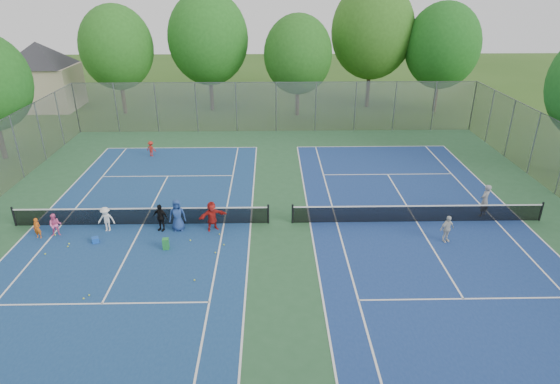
# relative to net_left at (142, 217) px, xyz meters

# --- Properties ---
(ground) EXTENTS (120.00, 120.00, 0.00)m
(ground) POSITION_rel_net_left_xyz_m (7.00, 0.00, -0.46)
(ground) COLOR #2F531A
(ground) RESTS_ON ground
(court_pad) EXTENTS (32.00, 32.00, 0.01)m
(court_pad) POSITION_rel_net_left_xyz_m (7.00, 0.00, -0.45)
(court_pad) COLOR #295733
(court_pad) RESTS_ON ground
(court_left) EXTENTS (10.97, 23.77, 0.01)m
(court_left) POSITION_rel_net_left_xyz_m (0.00, 0.00, -0.44)
(court_left) COLOR navy
(court_left) RESTS_ON court_pad
(court_right) EXTENTS (10.97, 23.77, 0.01)m
(court_right) POSITION_rel_net_left_xyz_m (14.00, 0.00, -0.44)
(court_right) COLOR navy
(court_right) RESTS_ON court_pad
(net_left) EXTENTS (12.87, 0.10, 0.91)m
(net_left) POSITION_rel_net_left_xyz_m (0.00, 0.00, 0.00)
(net_left) COLOR black
(net_left) RESTS_ON ground
(net_right) EXTENTS (12.87, 0.10, 0.91)m
(net_right) POSITION_rel_net_left_xyz_m (14.00, 0.00, 0.00)
(net_right) COLOR black
(net_right) RESTS_ON ground
(fence_north) EXTENTS (32.00, 0.10, 4.00)m
(fence_north) POSITION_rel_net_left_xyz_m (7.00, 16.00, 1.54)
(fence_north) COLOR gray
(fence_north) RESTS_ON ground
(house) EXTENTS (11.03, 11.03, 7.30)m
(house) POSITION_rel_net_left_xyz_m (-15.00, 24.00, 3.76)
(house) COLOR #B7A88C
(house) RESTS_ON ground
(tree_nw) EXTENTS (6.40, 6.40, 9.58)m
(tree_nw) POSITION_rel_net_left_xyz_m (-7.00, 22.00, 5.44)
(tree_nw) COLOR #443326
(tree_nw) RESTS_ON ground
(tree_nl) EXTENTS (7.20, 7.20, 10.69)m
(tree_nl) POSITION_rel_net_left_xyz_m (1.00, 23.00, 6.09)
(tree_nl) COLOR #443326
(tree_nl) RESTS_ON ground
(tree_nc) EXTENTS (6.00, 6.00, 8.85)m
(tree_nc) POSITION_rel_net_left_xyz_m (9.00, 21.00, 4.94)
(tree_nc) COLOR #443326
(tree_nc) RESTS_ON ground
(tree_nr) EXTENTS (7.60, 7.60, 11.42)m
(tree_nr) POSITION_rel_net_left_xyz_m (16.00, 24.00, 6.59)
(tree_nr) COLOR #443326
(tree_nr) RESTS_ON ground
(tree_ne) EXTENTS (6.60, 6.60, 9.77)m
(tree_ne) POSITION_rel_net_left_xyz_m (22.00, 22.00, 5.51)
(tree_ne) COLOR #443326
(tree_ne) RESTS_ON ground
(ball_crate) EXTENTS (0.41, 0.41, 0.26)m
(ball_crate) POSITION_rel_net_left_xyz_m (-1.80, -1.74, -0.32)
(ball_crate) COLOR blue
(ball_crate) RESTS_ON ground
(ball_hopper) EXTENTS (0.29, 0.29, 0.54)m
(ball_hopper) POSITION_rel_net_left_xyz_m (1.67, -2.40, -0.18)
(ball_hopper) COLOR green
(ball_hopper) RESTS_ON ground
(student_a) EXTENTS (0.42, 0.32, 1.05)m
(student_a) POSITION_rel_net_left_xyz_m (-4.66, -1.25, 0.07)
(student_a) COLOR orange
(student_a) RESTS_ON ground
(student_b) EXTENTS (0.65, 0.55, 1.17)m
(student_b) POSITION_rel_net_left_xyz_m (-3.88, -1.04, 0.13)
(student_b) COLOR pink
(student_b) RESTS_ON ground
(student_c) EXTENTS (0.84, 0.50, 1.28)m
(student_c) POSITION_rel_net_left_xyz_m (-1.57, -0.60, 0.19)
(student_c) COLOR silver
(student_c) RESTS_ON ground
(student_d) EXTENTS (0.90, 0.63, 1.42)m
(student_d) POSITION_rel_net_left_xyz_m (1.08, -0.60, 0.25)
(student_d) COLOR black
(student_d) RESTS_ON ground
(student_e) EXTENTS (0.88, 0.64, 1.65)m
(student_e) POSITION_rel_net_left_xyz_m (1.92, -0.60, 0.37)
(student_e) COLOR navy
(student_e) RESTS_ON ground
(student_f) EXTENTS (1.48, 1.02, 1.53)m
(student_f) POSITION_rel_net_left_xyz_m (3.62, -0.61, 0.31)
(student_f) COLOR #B01E19
(student_f) RESTS_ON ground
(child_far_baseline) EXTENTS (0.80, 0.63, 1.09)m
(child_far_baseline) POSITION_rel_net_left_xyz_m (-1.86, 10.18, 0.09)
(child_far_baseline) COLOR #B32319
(child_far_baseline) RESTS_ON ground
(instructor) EXTENTS (0.77, 0.73, 1.77)m
(instructor) POSITION_rel_net_left_xyz_m (17.66, 0.62, 0.43)
(instructor) COLOR gray
(instructor) RESTS_ON ground
(teen_court_b) EXTENTS (0.86, 0.61, 1.36)m
(teen_court_b) POSITION_rel_net_left_xyz_m (14.79, -1.99, 0.22)
(teen_court_b) COLOR silver
(teen_court_b) RESTS_ON ground
(tennis_ball_0) EXTENTS (0.07, 0.07, 0.07)m
(tennis_ball_0) POSITION_rel_net_left_xyz_m (-3.71, -2.80, -0.42)
(tennis_ball_0) COLOR #B2CE30
(tennis_ball_0) RESTS_ON ground
(tennis_ball_1) EXTENTS (0.07, 0.07, 0.07)m
(tennis_ball_1) POSITION_rel_net_left_xyz_m (-3.98, -1.06, -0.42)
(tennis_ball_1) COLOR #C2EE37
(tennis_ball_1) RESTS_ON ground
(tennis_ball_2) EXTENTS (0.07, 0.07, 0.07)m
(tennis_ball_2) POSITION_rel_net_left_xyz_m (-0.80, -6.11, -0.42)
(tennis_ball_2) COLOR #D5E535
(tennis_ball_2) RESTS_ON ground
(tennis_ball_3) EXTENTS (0.07, 0.07, 0.07)m
(tennis_ball_3) POSITION_rel_net_left_xyz_m (3.99, -1.16, -0.42)
(tennis_ball_3) COLOR #ABC12C
(tennis_ball_3) RESTS_ON ground
(tennis_ball_4) EXTENTS (0.07, 0.07, 0.07)m
(tennis_ball_4) POSITION_rel_net_left_xyz_m (2.67, -1.72, -0.42)
(tennis_ball_4) COLOR #CDED37
(tennis_ball_4) RESTS_ON ground
(tennis_ball_5) EXTENTS (0.07, 0.07, 0.07)m
(tennis_ball_5) POSITION_rel_net_left_xyz_m (3.98, -2.85, -0.42)
(tennis_ball_5) COLOR yellow
(tennis_ball_5) RESTS_ON ground
(tennis_ball_6) EXTENTS (0.07, 0.07, 0.07)m
(tennis_ball_6) POSITION_rel_net_left_xyz_m (4.30, -2.16, -0.42)
(tennis_ball_6) COLOR #A3C12C
(tennis_ball_6) RESTS_ON ground
(tennis_ball_7) EXTENTS (0.07, 0.07, 0.07)m
(tennis_ball_7) POSITION_rel_net_left_xyz_m (3.34, -4.97, -0.42)
(tennis_ball_7) COLOR #C9D832
(tennis_ball_7) RESTS_ON ground
(tennis_ball_8) EXTENTS (0.07, 0.07, 0.07)m
(tennis_ball_8) POSITION_rel_net_left_xyz_m (-2.98, -1.92, -0.42)
(tennis_ball_8) COLOR #C5EB36
(tennis_ball_8) RESTS_ON ground
(tennis_ball_9) EXTENTS (0.07, 0.07, 0.07)m
(tennis_ball_9) POSITION_rel_net_left_xyz_m (-2.94, -2.17, -0.42)
(tennis_ball_9) COLOR #B5C42D
(tennis_ball_9) RESTS_ON ground
(tennis_ball_10) EXTENTS (0.07, 0.07, 0.07)m
(tennis_ball_10) POSITION_rel_net_left_xyz_m (-0.65, -5.90, -0.42)
(tennis_ball_10) COLOR #A3C12D
(tennis_ball_10) RESTS_ON ground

